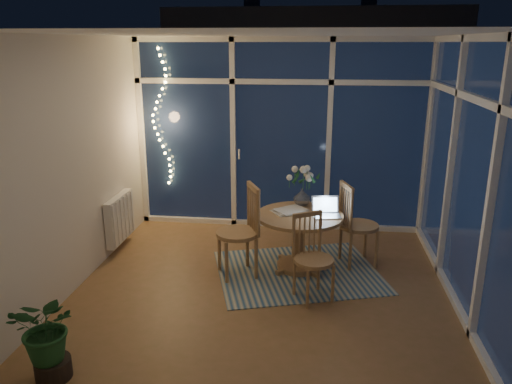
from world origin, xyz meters
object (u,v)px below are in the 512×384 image
at_px(dining_table, 299,242).
at_px(chair_right, 359,224).
at_px(chair_left, 237,231).
at_px(laptop, 327,207).
at_px(chair_front, 314,258).
at_px(flower_vase, 302,197).
at_px(potted_plant, 49,335).

height_order(dining_table, chair_right, chair_right).
distance_m(chair_left, chair_right, 1.44).
bearing_deg(laptop, chair_front, -110.68).
bearing_deg(chair_left, chair_front, 37.33).
height_order(chair_right, flower_vase, chair_right).
xyz_separation_m(chair_right, potted_plant, (-2.50, -2.43, -0.13)).
relative_size(chair_right, laptop, 3.30).
height_order(laptop, flower_vase, laptop).
distance_m(chair_left, potted_plant, 2.28).
xyz_separation_m(chair_right, laptop, (-0.39, -0.26, 0.28)).
bearing_deg(chair_left, potted_plant, -55.04).
height_order(chair_front, flower_vase, chair_front).
height_order(dining_table, chair_front, chair_front).
bearing_deg(potted_plant, chair_left, 59.85).
relative_size(chair_front, flower_vase, 4.31).
xyz_separation_m(laptop, flower_vase, (-0.29, 0.37, -0.01)).
relative_size(dining_table, flower_vase, 4.67).
height_order(laptop, potted_plant, laptop).
xyz_separation_m(dining_table, chair_front, (0.18, -0.70, 0.12)).
bearing_deg(laptop, potted_plant, -144.48).
distance_m(chair_right, laptop, 0.54).
bearing_deg(chair_front, potted_plant, -172.88).
height_order(dining_table, potted_plant, potted_plant).
bearing_deg(chair_front, laptop, 49.52).
bearing_deg(dining_table, laptop, -7.05).
height_order(chair_front, laptop, chair_front).
xyz_separation_m(chair_right, flower_vase, (-0.68, 0.11, 0.27)).
bearing_deg(flower_vase, chair_right, -9.24).
bearing_deg(chair_right, potted_plant, 115.82).
height_order(flower_vase, potted_plant, flower_vase).
distance_m(chair_front, flower_vase, 1.09).
bearing_deg(potted_plant, dining_table, 50.60).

